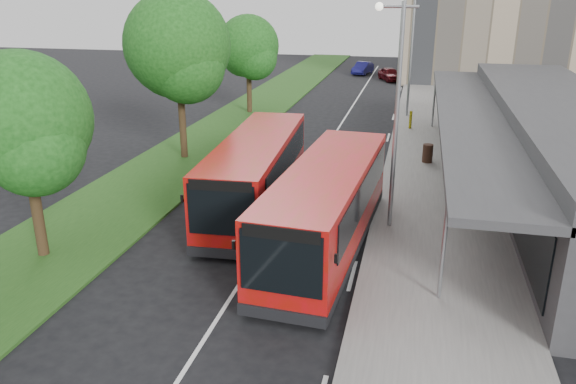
% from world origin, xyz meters
% --- Properties ---
extents(ground, '(120.00, 120.00, 0.00)m').
position_xyz_m(ground, '(0.00, 0.00, 0.00)').
color(ground, black).
rests_on(ground, ground).
extents(pavement, '(5.00, 80.00, 0.15)m').
position_xyz_m(pavement, '(6.00, 20.00, 0.07)').
color(pavement, slate).
rests_on(pavement, ground).
extents(grass_verge, '(5.00, 80.00, 0.10)m').
position_xyz_m(grass_verge, '(-7.00, 20.00, 0.05)').
color(grass_verge, '#1E4716').
rests_on(grass_verge, ground).
extents(lane_centre_line, '(0.12, 70.00, 0.01)m').
position_xyz_m(lane_centre_line, '(0.00, 15.00, 0.01)').
color(lane_centre_line, silver).
rests_on(lane_centre_line, ground).
extents(kerb_dashes, '(0.12, 56.00, 0.01)m').
position_xyz_m(kerb_dashes, '(3.30, 19.00, 0.01)').
color(kerb_dashes, silver).
rests_on(kerb_dashes, ground).
extents(station_building, '(7.70, 26.00, 4.00)m').
position_xyz_m(station_building, '(10.86, 8.00, 2.04)').
color(station_building, '#323235').
rests_on(station_building, ground).
extents(tree_near, '(4.30, 4.30, 6.83)m').
position_xyz_m(tree_near, '(-7.01, -2.95, 4.41)').
color(tree_near, '#362615').
rests_on(tree_near, ground).
extents(tree_mid, '(5.32, 5.32, 8.56)m').
position_xyz_m(tree_mid, '(-7.01, 9.05, 5.53)').
color(tree_mid, '#362615').
rests_on(tree_mid, ground).
extents(tree_far, '(4.35, 4.35, 6.93)m').
position_xyz_m(tree_far, '(-7.01, 21.05, 4.47)').
color(tree_far, '#362615').
rests_on(tree_far, ground).
extents(lamp_post_near, '(1.44, 0.28, 8.00)m').
position_xyz_m(lamp_post_near, '(4.12, 2.00, 4.72)').
color(lamp_post_near, gray).
rests_on(lamp_post_near, pavement).
extents(lamp_post_far, '(1.44, 0.28, 8.00)m').
position_xyz_m(lamp_post_far, '(4.12, 22.00, 4.72)').
color(lamp_post_far, gray).
rests_on(lamp_post_far, pavement).
extents(bus_main, '(3.32, 10.54, 2.94)m').
position_xyz_m(bus_main, '(2.15, -0.19, 1.51)').
color(bus_main, '#BB0913').
rests_on(bus_main, ground).
extents(bus_second, '(3.26, 10.44, 2.92)m').
position_xyz_m(bus_second, '(-1.24, 2.93, 1.50)').
color(bus_second, '#BB0913').
rests_on(bus_second, ground).
extents(litter_bin, '(0.61, 0.61, 0.93)m').
position_xyz_m(litter_bin, '(5.58, 10.72, 0.62)').
color(litter_bin, '#321D14').
rests_on(litter_bin, pavement).
extents(bollard, '(0.19, 0.19, 1.12)m').
position_xyz_m(bollard, '(4.53, 18.11, 0.71)').
color(bollard, yellow).
rests_on(bollard, pavement).
extents(car_near, '(2.87, 4.08, 1.29)m').
position_xyz_m(car_near, '(2.00, 39.00, 0.64)').
color(car_near, '#510B11').
rests_on(car_near, ground).
extents(car_far, '(2.10, 4.06, 1.28)m').
position_xyz_m(car_far, '(-1.08, 42.92, 0.64)').
color(car_far, navy).
rests_on(car_far, ground).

